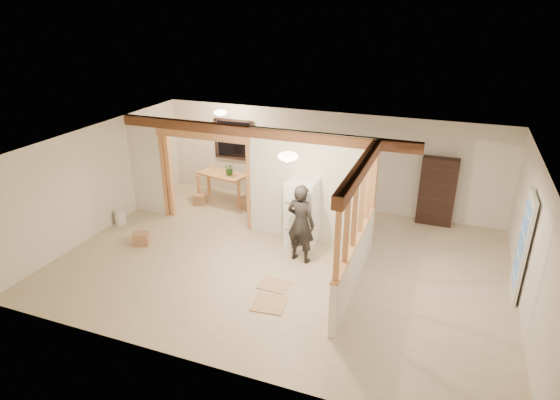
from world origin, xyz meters
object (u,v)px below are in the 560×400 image
at_px(woman, 301,224).
at_px(shop_vac, 159,193).
at_px(work_table, 223,188).
at_px(bookshelf, 437,192).
at_px(refrigerator, 302,214).

bearing_deg(woman, shop_vac, -7.98).
relative_size(woman, work_table, 1.30).
bearing_deg(bookshelf, work_table, -173.61).
bearing_deg(bookshelf, woman, -131.20).
height_order(refrigerator, shop_vac, refrigerator).
bearing_deg(work_table, woman, -25.52).
xyz_separation_m(work_table, shop_vac, (-1.60, -0.66, -0.15)).
relative_size(woman, bookshelf, 1.01).
relative_size(refrigerator, work_table, 1.18).
distance_m(shop_vac, bookshelf, 7.16).
distance_m(work_table, shop_vac, 1.74).
relative_size(refrigerator, shop_vac, 2.97).
height_order(refrigerator, work_table, refrigerator).
xyz_separation_m(refrigerator, bookshelf, (2.67, 2.21, 0.07)).
relative_size(work_table, bookshelf, 0.78).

